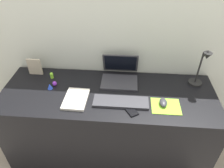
{
  "coord_description": "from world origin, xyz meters",
  "views": [
    {
      "loc": [
        0.14,
        -1.28,
        1.82
      ],
      "look_at": [
        0.03,
        0.0,
        0.83
      ],
      "focal_mm": 34.03,
      "sensor_mm": 36.0,
      "label": 1
    }
  ],
  "objects": [
    {
      "name": "picture_frame",
      "position": [
        -0.66,
        0.21,
        0.81
      ],
      "size": [
        0.12,
        0.02,
        0.15
      ],
      "primitive_type": "cube",
      "color": "#B2A58C",
      "rests_on": "desk"
    },
    {
      "name": "toy_figurine_lime",
      "position": [
        -0.5,
        0.16,
        0.77
      ],
      "size": [
        0.03,
        0.03,
        0.05
      ],
      "color": "#8CDB33",
      "rests_on": "desk"
    },
    {
      "name": "keyboard",
      "position": [
        0.11,
        -0.11,
        0.75
      ],
      "size": [
        0.41,
        0.13,
        0.02
      ],
      "primitive_type": "cube",
      "color": "#333338",
      "rests_on": "desk"
    },
    {
      "name": "toy_figurine_blue",
      "position": [
        -0.47,
        0.02,
        0.76
      ],
      "size": [
        0.04,
        0.04,
        0.05
      ],
      "primitive_type": "cone",
      "color": "blue",
      "rests_on": "desk"
    },
    {
      "name": "mousepad",
      "position": [
        0.44,
        -0.12,
        0.74
      ],
      "size": [
        0.21,
        0.17,
        0.0
      ],
      "primitive_type": "cube",
      "color": "#8CDB33",
      "rests_on": "desk"
    },
    {
      "name": "cell_phone",
      "position": [
        0.18,
        -0.18,
        0.74
      ],
      "size": [
        0.12,
        0.14,
        0.01
      ],
      "primitive_type": "cube",
      "rotation": [
        0.0,
        0.0,
        0.56
      ],
      "color": "black",
      "rests_on": "desk"
    },
    {
      "name": "desk_lamp",
      "position": [
        0.71,
        0.15,
        0.9
      ],
      "size": [
        0.11,
        0.17,
        0.35
      ],
      "color": "black",
      "rests_on": "desk"
    },
    {
      "name": "laptop",
      "position": [
        0.08,
        0.2,
        0.79
      ],
      "size": [
        0.3,
        0.28,
        0.2
      ],
      "color": "#333338",
      "rests_on": "desk"
    },
    {
      "name": "desk",
      "position": [
        0.0,
        0.0,
        0.37
      ],
      "size": [
        1.7,
        0.61,
        0.74
      ],
      "primitive_type": "cube",
      "color": "black",
      "rests_on": "ground_plane"
    },
    {
      "name": "back_wall",
      "position": [
        0.0,
        0.35,
        0.78
      ],
      "size": [
        2.9,
        0.05,
        1.55
      ],
      "primitive_type": "cube",
      "color": "beige",
      "rests_on": "ground_plane"
    },
    {
      "name": "notebook_pad",
      "position": [
        -0.23,
        -0.1,
        0.75
      ],
      "size": [
        0.18,
        0.24,
        0.02
      ],
      "primitive_type": "cube",
      "rotation": [
        0.0,
        0.0,
        -0.03
      ],
      "color": "silver",
      "rests_on": "desk"
    },
    {
      "name": "ground_plane",
      "position": [
        0.0,
        0.0,
        0.0
      ],
      "size": [
        6.0,
        6.0,
        0.0
      ],
      "primitive_type": "plane",
      "color": "gray"
    },
    {
      "name": "toy_figurine_purple",
      "position": [
        -0.44,
        0.06,
        0.76
      ],
      "size": [
        0.04,
        0.04,
        0.04
      ],
      "primitive_type": "ellipsoid",
      "color": "purple",
      "rests_on": "desk"
    },
    {
      "name": "mouse",
      "position": [
        0.42,
        -0.1,
        0.76
      ],
      "size": [
        0.06,
        0.1,
        0.03
      ],
      "primitive_type": "ellipsoid",
      "color": "#333338",
      "rests_on": "mousepad"
    }
  ]
}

